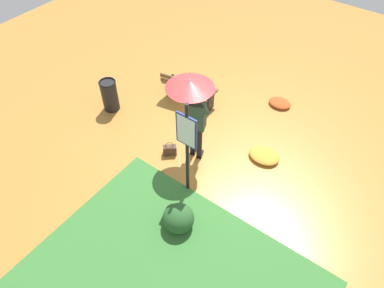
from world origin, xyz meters
name	(u,v)px	position (x,y,z in m)	size (l,w,h in m)	color
ground_plane	(209,151)	(0.00, 0.00, 0.00)	(18.00, 18.00, 0.00)	#B27A33
person_with_umbrella	(193,100)	(0.25, 0.27, 1.55)	(0.96, 0.96, 2.04)	black
info_sign_post	(187,141)	(-0.26, 1.15, 1.44)	(0.44, 0.07, 2.30)	black
handbag	(170,150)	(0.66, 0.59, 0.13)	(0.32, 0.31, 0.37)	#4C3323
park_bench	(189,89)	(1.42, -1.16, 0.40)	(1.41, 0.64, 0.75)	black
trash_bin	(110,95)	(2.84, 0.23, 0.42)	(0.42, 0.42, 0.83)	black
shrub_cluster	(178,217)	(-0.61, 1.93, 0.25)	(0.65, 0.59, 0.54)	#285628
leaf_pile_near_person	(280,103)	(-0.56, -2.42, 0.06)	(0.57, 0.46, 0.13)	#B74C1E
leaf_pile_by_bench	(264,155)	(-1.11, -0.56, 0.08)	(0.70, 0.56, 0.15)	gold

